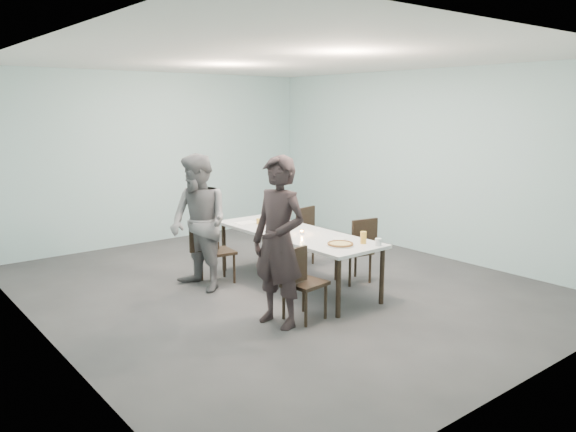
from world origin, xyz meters
TOP-DOWN VIEW (x-y plane):
  - ground at (0.00, 0.00)m, footprint 7.00×7.00m
  - room_shell at (0.00, 0.00)m, footprint 6.02×7.02m
  - table at (0.18, -0.12)m, footprint 0.90×2.60m
  - chair_near_left at (-0.60, -1.14)m, footprint 0.64×0.47m
  - chair_far_left at (-0.63, 0.70)m, footprint 0.64×0.48m
  - chair_near_right at (1.00, -0.49)m, footprint 0.64×0.48m
  - chair_far_right at (0.96, 0.70)m, footprint 0.64×0.49m
  - diner_near at (-0.84, -1.07)m, footprint 0.58×0.77m
  - diner_far at (-0.90, 0.56)m, footprint 0.79×0.95m
  - pizza at (0.12, -1.04)m, footprint 0.34×0.34m
  - side_plate at (0.36, -0.78)m, footprint 0.18×0.18m
  - beer_glass at (0.42, -1.14)m, footprint 0.08×0.08m
  - water_tumbler at (0.48, -1.33)m, footprint 0.08×0.08m
  - tealight at (0.16, -0.28)m, footprint 0.06×0.06m
  - amber_tumbler at (0.10, 0.61)m, footprint 0.07×0.07m
  - menu at (0.00, 0.79)m, footprint 0.30×0.22m

SIDE VIEW (x-z plane):
  - ground at x=0.00m, z-range 0.00..0.00m
  - chair_near_left at x=-0.60m, z-range 0.07..0.94m
  - chair_far_left at x=-0.63m, z-range 0.07..0.94m
  - chair_near_right at x=1.00m, z-range 0.07..0.94m
  - chair_far_right at x=0.96m, z-range 0.07..0.94m
  - table at x=0.18m, z-range 0.32..1.07m
  - menu at x=0.00m, z-range 0.75..0.76m
  - side_plate at x=0.36m, z-range 0.75..0.76m
  - pizza at x=0.12m, z-range 0.75..0.79m
  - tealight at x=0.16m, z-range 0.75..0.79m
  - amber_tumbler at x=0.10m, z-range 0.75..0.83m
  - water_tumbler at x=0.48m, z-range 0.75..0.84m
  - beer_glass at x=0.42m, z-range 0.75..0.90m
  - diner_far at x=-0.90m, z-range 0.00..1.81m
  - diner_near at x=-0.84m, z-range 0.00..1.89m
  - room_shell at x=0.00m, z-range 0.52..3.53m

